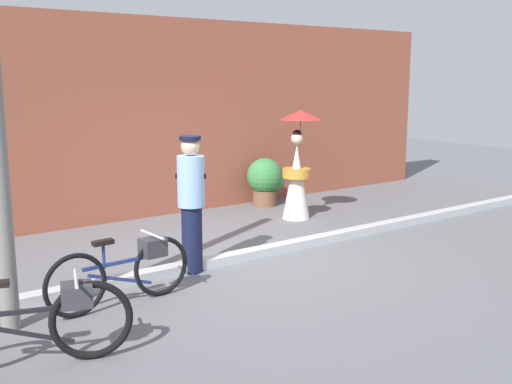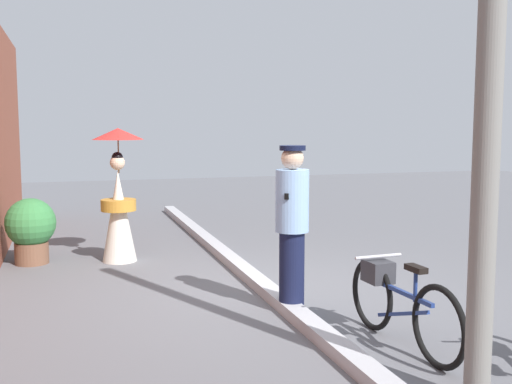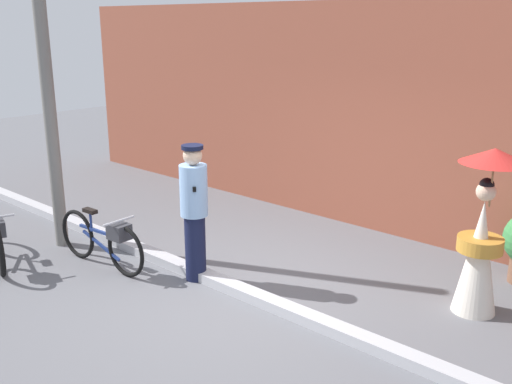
{
  "view_description": "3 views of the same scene",
  "coord_description": "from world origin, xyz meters",
  "px_view_note": "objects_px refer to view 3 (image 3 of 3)",
  "views": [
    {
      "loc": [
        -4.37,
        -6.46,
        2.43
      ],
      "look_at": [
        0.51,
        0.23,
        0.85
      ],
      "focal_mm": 42.51,
      "sensor_mm": 36.0,
      "label": 1
    },
    {
      "loc": [
        -6.47,
        2.14,
        1.94
      ],
      "look_at": [
        -0.02,
        0.15,
        1.19
      ],
      "focal_mm": 43.14,
      "sensor_mm": 36.0,
      "label": 2
    },
    {
      "loc": [
        4.44,
        -4.6,
        3.13
      ],
      "look_at": [
        0.13,
        0.2,
        1.25
      ],
      "focal_mm": 41.15,
      "sensor_mm": 36.0,
      "label": 3
    }
  ],
  "objects_px": {
    "bicycle_near_officer": "(104,240)",
    "utility_pole": "(46,78)",
    "person_with_parasol": "(482,236)",
    "person_officer": "(194,209)"
  },
  "relations": [
    {
      "from": "bicycle_near_officer",
      "to": "utility_pole",
      "type": "distance_m",
      "value": 2.34
    },
    {
      "from": "person_with_parasol",
      "to": "utility_pole",
      "type": "bearing_deg",
      "value": -159.46
    },
    {
      "from": "person_officer",
      "to": "bicycle_near_officer",
      "type": "bearing_deg",
      "value": -153.69
    },
    {
      "from": "bicycle_near_officer",
      "to": "person_officer",
      "type": "distance_m",
      "value": 1.38
    },
    {
      "from": "person_officer",
      "to": "utility_pole",
      "type": "relative_size",
      "value": 0.36
    },
    {
      "from": "person_officer",
      "to": "utility_pole",
      "type": "xyz_separation_m",
      "value": [
        -2.34,
        -0.5,
        1.48
      ]
    },
    {
      "from": "person_with_parasol",
      "to": "person_officer",
      "type": "bearing_deg",
      "value": -153.3
    },
    {
      "from": "bicycle_near_officer",
      "to": "person_officer",
      "type": "bearing_deg",
      "value": 26.31
    },
    {
      "from": "bicycle_near_officer",
      "to": "person_with_parasol",
      "type": "height_order",
      "value": "person_with_parasol"
    },
    {
      "from": "person_officer",
      "to": "person_with_parasol",
      "type": "bearing_deg",
      "value": 26.7
    }
  ]
}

